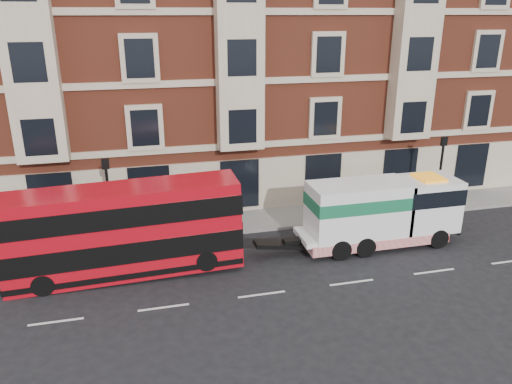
{
  "coord_description": "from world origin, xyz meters",
  "views": [
    {
      "loc": [
        -4.55,
        -17.31,
        10.96
      ],
      "look_at": [
        0.75,
        4.0,
        3.03
      ],
      "focal_mm": 35.0,
      "sensor_mm": 36.0,
      "label": 1
    }
  ],
  "objects": [
    {
      "name": "sidewalk",
      "position": [
        0.0,
        7.5,
        0.07
      ],
      "size": [
        90.0,
        3.0,
        0.15
      ],
      "primitive_type": "cube",
      "color": "slate",
      "rests_on": "ground"
    },
    {
      "name": "ground",
      "position": [
        0.0,
        0.0,
        0.0
      ],
      "size": [
        120.0,
        120.0,
        0.0
      ],
      "primitive_type": "plane",
      "color": "black",
      "rests_on": "ground"
    },
    {
      "name": "lamp_post_east",
      "position": [
        12.0,
        6.2,
        2.68
      ],
      "size": [
        0.35,
        0.15,
        4.35
      ],
      "color": "black",
      "rests_on": "sidewalk"
    },
    {
      "name": "victorian_terrace",
      "position": [
        0.5,
        15.0,
        10.07
      ],
      "size": [
        45.0,
        12.0,
        20.4
      ],
      "color": "brown",
      "rests_on": "ground"
    },
    {
      "name": "lamp_post_west",
      "position": [
        -6.0,
        6.2,
        2.68
      ],
      "size": [
        0.35,
        0.15,
        4.35
      ],
      "color": "black",
      "rests_on": "sidewalk"
    },
    {
      "name": "double_decker_bus",
      "position": [
        -5.32,
        3.14,
        2.14
      ],
      "size": [
        9.99,
        2.29,
        4.04
      ],
      "color": "#B50A16",
      "rests_on": "ground"
    },
    {
      "name": "tow_truck",
      "position": [
        6.74,
        3.14,
        1.77
      ],
      "size": [
        8.0,
        2.36,
        3.33
      ],
      "color": "white",
      "rests_on": "ground"
    }
  ]
}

